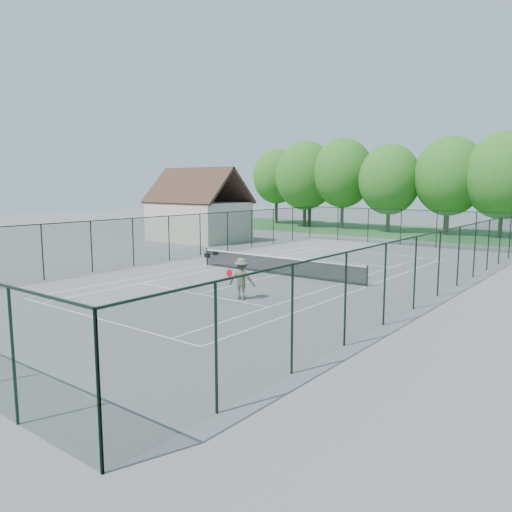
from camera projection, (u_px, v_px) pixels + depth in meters
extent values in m
plane|color=slate|center=(278.00, 275.00, 28.35)|extent=(140.00, 140.00, 0.00)
cube|color=#326E2F|center=(445.00, 234.00, 51.79)|extent=(80.00, 16.00, 0.01)
cube|color=white|center=(369.00, 252.00, 37.64)|extent=(10.97, 0.08, 0.01)
cube|color=white|center=(98.00, 318.00, 19.07)|extent=(10.97, 0.08, 0.01)
cube|color=white|center=(333.00, 261.00, 33.35)|extent=(8.23, 0.08, 0.01)
cube|color=white|center=(198.00, 294.00, 23.35)|extent=(8.23, 0.08, 0.01)
cube|color=white|center=(367.00, 287.00, 25.02)|extent=(0.08, 23.77, 0.01)
cube|color=white|center=(207.00, 265.00, 31.69)|extent=(0.08, 23.77, 0.01)
cube|color=white|center=(342.00, 283.00, 25.85)|extent=(0.08, 23.77, 0.01)
cube|color=white|center=(223.00, 267.00, 30.85)|extent=(0.08, 23.77, 0.01)
cube|color=white|center=(278.00, 275.00, 28.35)|extent=(0.08, 12.80, 0.01)
cylinder|color=black|center=(207.00, 257.00, 31.62)|extent=(0.08, 0.08, 1.10)
cylinder|color=black|center=(367.00, 276.00, 24.93)|extent=(0.08, 0.08, 1.10)
cube|color=black|center=(278.00, 266.00, 28.28)|extent=(11.00, 0.02, 0.96)
cube|color=white|center=(278.00, 257.00, 28.21)|extent=(11.00, 0.05, 0.07)
cube|color=#1C3924|center=(401.00, 227.00, 42.21)|extent=(18.00, 0.02, 3.00)
cube|color=#1C3924|center=(439.00, 264.00, 22.67)|extent=(0.02, 36.00, 3.00)
cube|color=#1C3924|center=(169.00, 238.00, 33.61)|extent=(0.02, 36.00, 3.00)
cube|color=black|center=(402.00, 210.00, 41.99)|extent=(18.00, 0.05, 0.05)
cube|color=black|center=(441.00, 231.00, 22.46)|extent=(0.05, 36.00, 0.05)
cube|color=black|center=(168.00, 216.00, 33.40)|extent=(0.05, 36.00, 0.05)
cube|color=beige|center=(199.00, 221.00, 45.64)|extent=(8.00, 6.00, 3.50)
cube|color=#4B3225|center=(209.00, 186.00, 46.36)|extent=(8.60, 3.27, 3.27)
cube|color=#4B3225|center=(186.00, 186.00, 44.01)|extent=(8.60, 3.27, 3.27)
cylinder|color=#453725|center=(310.00, 209.00, 61.53)|extent=(0.40, 0.40, 4.20)
ellipsoid|color=#378025|center=(310.00, 177.00, 60.97)|extent=(6.40, 6.40, 7.40)
cylinder|color=#453725|center=(446.00, 214.00, 51.50)|extent=(0.40, 0.40, 4.20)
ellipsoid|color=#378025|center=(448.00, 176.00, 50.95)|extent=(6.40, 6.40, 7.40)
cube|color=black|center=(216.00, 253.00, 36.36)|extent=(0.39, 0.26, 0.29)
cube|color=black|center=(207.00, 255.00, 35.14)|extent=(0.36, 0.23, 0.28)
imported|color=#555A41|center=(242.00, 279.00, 22.17)|extent=(1.35, 1.02, 1.86)
sphere|color=#BFD637|center=(266.00, 283.00, 21.87)|extent=(0.07, 0.07, 0.07)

